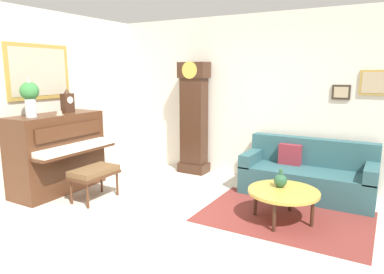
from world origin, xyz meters
TOP-DOWN VIEW (x-y plane):
  - ground_plane at (0.00, 0.00)m, footprint 6.40×6.00m
  - wall_left at (-2.60, 0.00)m, footprint 0.13×4.90m
  - wall_back at (0.01, 2.40)m, footprint 5.30×0.13m
  - area_rug at (1.15, 0.93)m, footprint 2.10×1.50m
  - piano at (-2.23, 0.20)m, footprint 0.87×1.44m
  - piano_bench at (-1.44, 0.17)m, footprint 0.42×0.70m
  - grandfather_clock at (-0.89, 2.14)m, footprint 0.52×0.34m
  - couch at (1.21, 1.92)m, footprint 1.90×0.80m
  - coffee_table at (1.15, 0.80)m, footprint 0.88×0.88m
  - mantel_clock at (-2.23, 0.45)m, footprint 0.13×0.18m
  - flower_vase at (-2.23, -0.20)m, footprint 0.26×0.26m
  - teacup at (-2.07, 0.15)m, footprint 0.12×0.12m
  - green_jug at (1.08, 0.90)m, footprint 0.17×0.17m

SIDE VIEW (x-z plane):
  - ground_plane at x=0.00m, z-range -0.10..0.00m
  - area_rug at x=1.15m, z-range 0.00..0.01m
  - couch at x=1.21m, z-range -0.11..0.73m
  - coffee_table at x=1.15m, z-range 0.17..0.57m
  - piano_bench at x=-1.44m, z-range 0.17..0.65m
  - green_jug at x=1.08m, z-range 0.37..0.61m
  - piano at x=-2.23m, z-range 0.01..1.22m
  - grandfather_clock at x=-0.89m, z-range -0.05..1.98m
  - teacup at x=-2.07m, z-range 1.21..1.27m
  - mantel_clock at x=-2.23m, z-range 1.20..1.58m
  - wall_back at x=0.01m, z-range 0.00..2.80m
  - wall_left at x=-2.60m, z-range 0.01..2.81m
  - flower_vase at x=-2.23m, z-range 1.24..1.82m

